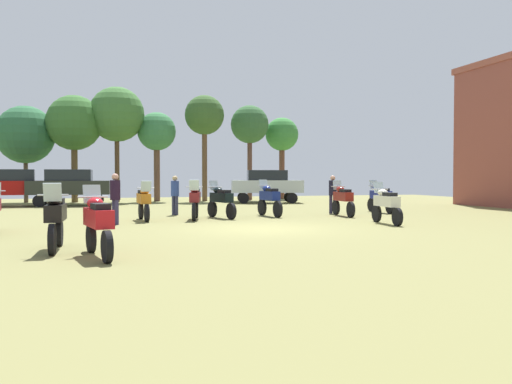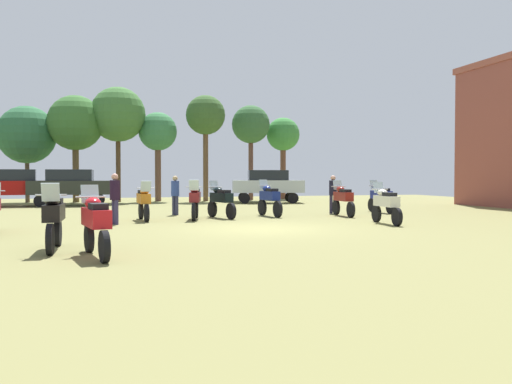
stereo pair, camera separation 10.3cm
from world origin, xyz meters
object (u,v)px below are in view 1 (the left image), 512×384
Objects in this scene: person_1 at (115,195)px; person_2 at (333,191)px; tree_6 at (250,125)px; tree_2 at (117,115)px; tree_5 at (25,135)px; tree_8 at (74,123)px; motorcycle_1 at (195,200)px; motorcycle_8 at (98,222)px; motorcycle_6 at (221,200)px; car_2 at (11,185)px; tree_1 at (282,136)px; tree_7 at (157,133)px; person_3 at (175,192)px; motorcycle_3 at (386,203)px; car_3 at (69,185)px; car_1 at (267,184)px; motorcycle_11 at (56,217)px; tree_4 at (204,117)px; motorcycle_4 at (380,197)px; motorcycle_5 at (269,198)px; motorcycle_7 at (343,199)px; motorcycle_10 at (144,201)px.

person_1 reaches higher than person_2.
tree_2 is at bearing -176.03° from tree_6.
tree_6 is (14.39, -0.17, 0.94)m from tree_5.
tree_8 is (-11.49, -0.50, -0.22)m from tree_6.
motorcycle_1 is at bearing -63.55° from tree_5.
motorcycle_8 is 0.37× the size of tree_5.
tree_6 is at bearing 54.63° from motorcycle_6.
tree_1 is (17.15, 5.16, 3.36)m from car_2.
tree_7 is (-6.40, -0.44, -0.69)m from tree_6.
tree_1 reaches higher than motorcycle_6.
person_3 is 17.25m from tree_1.
person_3 is at bearing -143.81° from car_2.
tree_5 is (-13.89, 19.64, 3.50)m from motorcycle_3.
car_3 is 0.66× the size of tree_8.
car_1 is 12.60m from tree_8.
tree_5 reaches higher than person_1.
tree_6 is (0.51, 19.46, 4.43)m from motorcycle_3.
motorcycle_11 is 24.16m from tree_4.
motorcycle_6 is at bearing -172.45° from motorcycle_4.
person_3 is at bearing -117.52° from tree_6.
motorcycle_6 is 15.93m from tree_2.
person_3 is (-1.51, 2.14, 0.24)m from motorcycle_6.
motorcycle_3 is 1.04× the size of motorcycle_5.
tree_8 reaches higher than motorcycle_6.
person_3 reaches higher than motorcycle_3.
motorcycle_3 is 20.57m from car_2.
tree_1 reaches higher than car_1.
motorcycle_11 is 0.36× the size of tree_5.
motorcycle_6 is 5.05m from motorcycle_7.
tree_5 is 0.90× the size of tree_8.
person_3 reaches higher than motorcycle_4.
tree_6 is at bearing -64.84° from car_3.
tree_1 reaches higher than motorcycle_5.
motorcycle_6 is 15.39m from tree_4.
person_3 is (-6.55, 2.45, 0.24)m from motorcycle_7.
car_3 is at bearing -52.28° from motorcycle_1.
motorcycle_5 is 0.36× the size of tree_5.
motorcycle_5 is 1.29× the size of person_3.
motorcycle_4 is 10.10m from car_1.
motorcycle_1 is at bearing -149.24° from car_2.
car_1 is 0.66× the size of tree_4.
tree_6 is at bearing -99.44° from motorcycle_1.
person_1 is (-4.03, -1.79, 0.29)m from motorcycle_6.
tree_7 is (2.51, 0.18, -1.08)m from tree_2.
motorcycle_10 is at bearing 155.49° from car_1.
person_1 is at bearing -101.49° from motorcycle_11.
person_2 is at bearing -128.96° from car_2.
motorcycle_8 is 20.70m from car_2.
tree_4 is (6.60, 23.70, 4.84)m from motorcycle_8.
motorcycle_6 is 1.23× the size of person_1.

